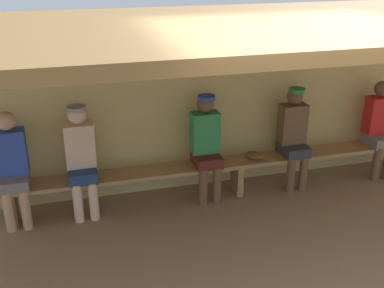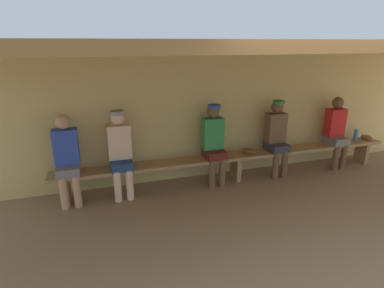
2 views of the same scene
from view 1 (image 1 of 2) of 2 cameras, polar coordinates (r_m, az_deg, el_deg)
name	(u,v)px [view 1 (image 1 of 2)]	position (r m, az deg, el deg)	size (l,w,h in m)	color
ground_plane	(289,262)	(5.05, 11.71, -13.83)	(24.00, 24.00, 0.00)	#8C6D4C
back_wall	(227,102)	(6.20, 4.32, 5.12)	(8.00, 0.20, 2.20)	tan
dugout_roof	(276,27)	(4.76, 10.09, 13.81)	(8.00, 2.80, 0.12)	brown
bench	(237,165)	(6.07, 5.53, -2.57)	(6.00, 0.36, 0.46)	#9E7547
player_in_red	(206,143)	(5.80, 1.73, 0.17)	(0.34, 0.42, 1.34)	#591E19
player_in_blue	(379,125)	(6.90, 21.75, 2.12)	(0.34, 0.42, 1.34)	slate
player_leftmost	(294,133)	(6.23, 12.24, 1.28)	(0.34, 0.42, 1.34)	#333338
player_rightmost	(12,165)	(5.62, -20.97, -2.37)	(0.34, 0.42, 1.34)	slate
player_with_sunglasses	(81,156)	(5.57, -13.31, -1.43)	(0.34, 0.42, 1.34)	navy
baseball_glove_worn	(254,155)	(6.08, 7.58, -1.38)	(0.24, 0.17, 0.09)	brown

